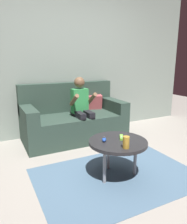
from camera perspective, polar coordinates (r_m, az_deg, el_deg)
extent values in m
plane|color=#9E998E|center=(2.51, 10.22, -17.32)|extent=(10.07, 10.07, 0.00)
cube|color=gray|center=(3.85, -6.59, 13.05)|extent=(5.04, 0.05, 2.50)
cube|color=#2D4238|center=(3.57, -5.05, -3.97)|extent=(1.63, 0.80, 0.41)
cube|color=#2D4238|center=(3.76, -7.00, 4.00)|extent=(1.63, 0.16, 0.49)
cube|color=#2D4238|center=(3.30, -16.93, -0.47)|extent=(0.18, 0.80, 0.20)
cube|color=#2D4238|center=(3.81, 5.05, 1.90)|extent=(0.18, 0.80, 0.20)
cube|color=#B24C51|center=(3.88, -0.19, 2.61)|extent=(0.35, 0.23, 0.27)
cylinder|color=black|center=(3.26, -2.60, -5.65)|extent=(0.08, 0.08, 0.41)
cylinder|color=black|center=(3.32, -0.25, -5.27)|extent=(0.08, 0.08, 0.41)
cube|color=black|center=(3.33, -3.75, -0.83)|extent=(0.10, 0.31, 0.10)
cube|color=black|center=(3.39, -1.44, -0.55)|extent=(0.10, 0.31, 0.10)
cube|color=#33934C|center=(3.46, -3.68, 2.98)|extent=(0.25, 0.15, 0.38)
cylinder|color=brown|center=(3.27, -5.14, 3.16)|extent=(0.06, 0.28, 0.22)
cylinder|color=brown|center=(3.38, -0.45, 3.58)|extent=(0.06, 0.28, 0.22)
sphere|color=brown|center=(3.41, -3.76, 7.85)|extent=(0.17, 0.17, 0.17)
cylinder|color=#232326|center=(2.39, 6.47, -7.91)|extent=(0.64, 0.64, 0.04)
cylinder|color=gray|center=(2.34, 2.93, -14.13)|extent=(0.04, 0.04, 0.39)
cylinder|color=gray|center=(2.54, 10.93, -12.03)|extent=(0.04, 0.04, 0.39)
cylinder|color=gray|center=(2.63, 3.95, -10.86)|extent=(0.04, 0.04, 0.39)
cube|color=slate|center=(2.57, 6.22, -16.40)|extent=(1.79, 1.23, 0.01)
cube|color=#72C638|center=(2.45, 7.39, -6.65)|extent=(0.10, 0.14, 0.02)
cylinder|color=#99999E|center=(2.41, 7.43, -6.65)|extent=(0.02, 0.02, 0.00)
cylinder|color=silver|center=(2.44, 7.40, -6.38)|extent=(0.01, 0.01, 0.00)
cylinder|color=silver|center=(2.46, 7.39, -6.21)|extent=(0.01, 0.01, 0.00)
ellipsoid|color=blue|center=(2.34, 2.83, -7.27)|extent=(0.08, 0.10, 0.04)
cylinder|color=#4C4C51|center=(2.34, 2.84, -6.68)|extent=(0.02, 0.02, 0.01)
cylinder|color=#B78C2D|center=(2.18, 8.60, -7.92)|extent=(0.07, 0.07, 0.12)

